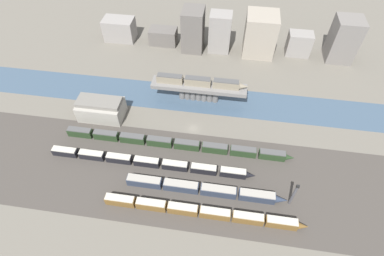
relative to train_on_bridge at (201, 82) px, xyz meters
The scene contains 18 objects.
ground_plane 21.37m from the train_on_bridge, 92.69° to the right, with size 400.00×400.00×0.00m, color #666056.
railbed_yard 43.80m from the train_on_bridge, 91.17° to the right, with size 280.00×42.00×0.01m, color #423D38.
river_water 10.77m from the train_on_bridge, behind, with size 320.00×18.10×0.01m, color #3D5166.
bridge 4.64m from the train_on_bridge, behind, with size 43.01×7.43×8.85m.
train_on_bridge is the anchor object (origin of this frame).
train_yard_near 57.88m from the train_on_bridge, 82.09° to the right, with size 69.72×2.83×3.97m.
train_yard_mid 49.35m from the train_on_bridge, 81.17° to the right, with size 58.18×3.15×3.93m.
train_yard_far 42.91m from the train_on_bridge, 110.36° to the right, with size 80.04×2.82×3.40m.
train_yard_outer 31.00m from the train_on_bridge, 102.15° to the right, with size 93.08×2.85×3.85m.
warehouse_building 45.40m from the train_on_bridge, 158.13° to the right, with size 19.29×11.26×9.41m.
signal_tower 61.35m from the train_on_bridge, 51.64° to the right, with size 1.00×0.91×12.36m.
city_block_far_left 67.74m from the train_on_bridge, 140.07° to the left, with size 16.83×10.48×12.25m, color gray.
city_block_left 50.81m from the train_on_bridge, 121.86° to the left, with size 14.96×9.08×8.71m, color #605B56.
city_block_center 41.72m from the train_on_bridge, 103.04° to the left, with size 11.17×13.43×22.48m, color #605B56.
city_block_right 41.53m from the train_on_bridge, 83.24° to the left, with size 11.36×9.60×21.09m, color gray.
city_block_far_right 49.29m from the train_on_bridge, 58.21° to the left, with size 16.17×15.89×21.92m, color gray.
city_block_tall 64.27m from the train_on_bridge, 42.51° to the left, with size 12.40×8.13×12.50m, color gray.
city_block_low 80.37m from the train_on_bridge, 31.95° to the left, with size 13.10×12.85×22.68m, color slate.
Camera 1 is at (11.84, -82.90, 98.05)m, focal length 28.00 mm.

